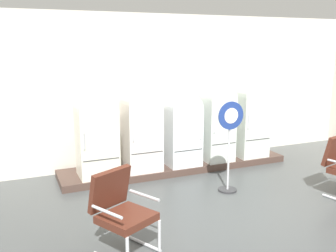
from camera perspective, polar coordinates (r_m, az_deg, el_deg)
name	(u,v)px	position (r m, az deg, el deg)	size (l,w,h in m)	color
ground	(272,239)	(5.29, 15.39, -16.10)	(12.00, 10.00, 0.05)	#434748
back_wall	(164,89)	(7.90, -0.61, 5.60)	(11.76, 0.12, 3.05)	silver
display_plinth	(176,165)	(7.64, 1.24, -5.96)	(4.60, 0.95, 0.13)	#48352D
refrigerator_0	(97,132)	(6.79, -10.70, -0.88)	(0.68, 0.62, 1.52)	silver
refrigerator_1	(141,126)	(7.02, -4.03, 0.07)	(0.65, 0.64, 1.59)	silver
refrigerator_2	(182,126)	(7.34, 2.09, -0.07)	(0.64, 0.64, 1.44)	white
refrigerator_3	(216,119)	(7.69, 7.24, 0.98)	(0.58, 0.68, 1.56)	silver
refrigerator_4	(249,115)	(8.12, 12.16, 1.57)	(0.63, 0.68, 1.62)	silver
armchair_left	(121,208)	(4.60, -7.15, -12.17)	(0.81, 0.85, 1.00)	silver
sign_stand	(229,147)	(6.38, 9.23, -3.20)	(0.47, 0.32, 1.54)	#2D2D30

